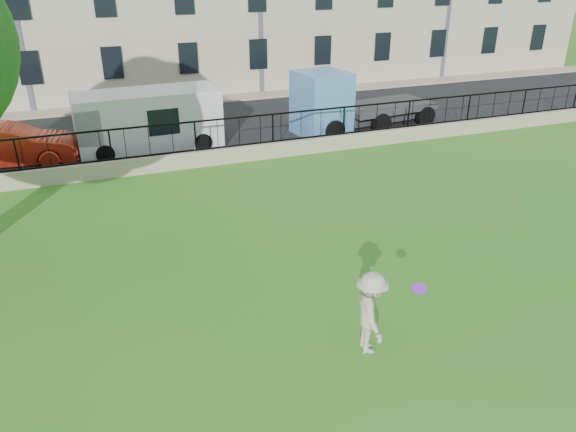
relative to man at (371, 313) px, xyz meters
name	(u,v)px	position (x,y,z in m)	size (l,w,h in m)	color
ground	(330,366)	(-0.92, -0.21, -0.87)	(120.00, 120.00, 0.00)	#25771C
retaining_wall	(197,158)	(-0.92, 11.79, -0.57)	(50.00, 0.40, 0.60)	gray
iron_railing	(195,136)	(-0.92, 11.79, 0.28)	(50.00, 0.05, 1.13)	black
street	(175,132)	(-0.92, 16.49, -0.87)	(60.00, 9.00, 0.01)	black
sidewalk	(157,104)	(-0.92, 21.69, -0.81)	(60.00, 1.40, 0.12)	gray
man	(371,313)	(0.00, 0.00, 0.00)	(1.13, 0.65, 1.75)	#B3A791
frisbee	(419,289)	(0.62, -0.59, 0.77)	(0.27, 0.27, 0.03)	purple
red_sedan	(11,146)	(-7.31, 14.19, -0.09)	(1.65, 4.73, 1.56)	#A52614
white_van	(148,120)	(-2.24, 14.52, 0.30)	(5.58, 2.18, 2.35)	silver
blue_truck	(364,98)	(7.22, 14.19, 0.48)	(6.45, 2.29, 2.70)	#588DCF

